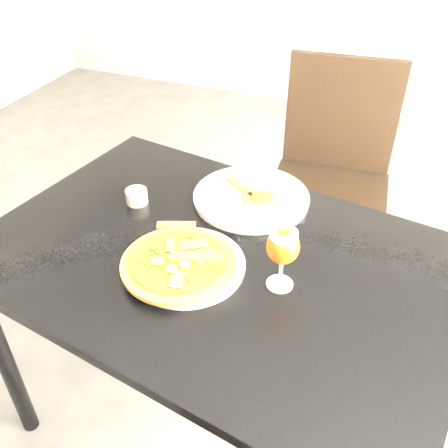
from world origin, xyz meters
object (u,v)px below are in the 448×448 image
at_px(dining_table, 217,281).
at_px(chair_far, 330,178).
at_px(beer_glass, 283,247).
at_px(pizza, 179,262).

xyz_separation_m(dining_table, chair_far, (0.14, 0.83, -0.12)).
xyz_separation_m(chair_far, beer_glass, (0.04, -0.87, 0.33)).
bearing_deg(dining_table, pizza, -116.13).
xyz_separation_m(pizza, beer_glass, (0.24, 0.04, 0.09)).
xyz_separation_m(chair_far, pizza, (-0.20, -0.91, 0.24)).
bearing_deg(pizza, dining_table, 54.70).
distance_m(dining_table, pizza, 0.16).
distance_m(chair_far, beer_glass, 0.93).
bearing_deg(pizza, beer_glass, 9.81).
height_order(chair_far, beer_glass, chair_far).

